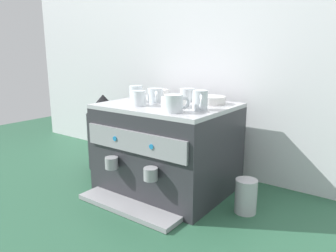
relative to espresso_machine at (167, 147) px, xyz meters
The scene contains 14 objects.
ground_plane 0.20m from the espresso_machine, 90.00° to the left, with size 4.00×4.00×0.00m, color #28563D.
tiled_backsplash_wall 0.48m from the espresso_machine, 90.00° to the left, with size 2.80×0.03×1.09m, color silver.
espresso_machine is the anchor object (origin of this frame).
ceramic_cup_0 0.25m from the espresso_machine, behind, with size 0.09×0.09×0.07m.
ceramic_cup_1 0.27m from the espresso_machine, 76.62° to the left, with size 0.10×0.07×0.06m.
ceramic_cup_2 0.32m from the espresso_machine, 13.72° to the right, with size 0.08×0.09×0.08m.
ceramic_cup_3 0.32m from the espresso_machine, 46.12° to the right, with size 0.07×0.11×0.07m.
ceramic_cup_4 0.27m from the espresso_machine, 122.18° to the right, with size 0.06×0.09×0.07m.
ceramic_cup_5 0.30m from the espresso_machine, behind, with size 0.09×0.08×0.08m.
ceramic_bowl_0 0.30m from the espresso_machine, 140.10° to the left, with size 0.11×0.11×0.04m.
ceramic_bowl_1 0.24m from the espresso_machine, 33.79° to the right, with size 0.11×0.11×0.04m.
ceramic_bowl_2 0.30m from the espresso_machine, 36.31° to the left, with size 0.13×0.13×0.04m.
coffee_grinder 0.45m from the espresso_machine, behind, with size 0.19×0.19×0.41m.
milk_pitcher 0.42m from the espresso_machine, ahead, with size 0.09×0.09×0.14m, color #B7B7BC.
Camera 1 is at (0.85, -1.16, 0.64)m, focal length 34.12 mm.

